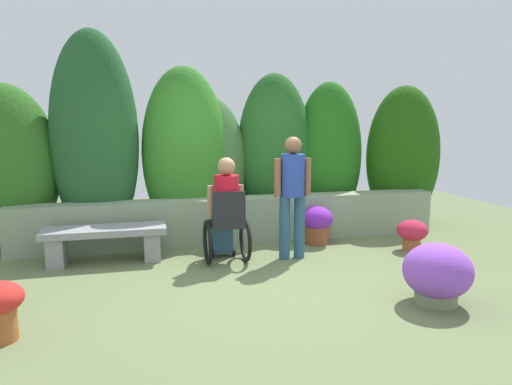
{
  "coord_description": "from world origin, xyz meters",
  "views": [
    {
      "loc": [
        -1.34,
        -4.87,
        1.76
      ],
      "look_at": [
        0.1,
        0.84,
        0.85
      ],
      "focal_mm": 32.27,
      "sensor_mm": 36.0,
      "label": 1
    }
  ],
  "objects_px": {
    "stone_bench": "(105,239)",
    "flower_pot_terracotta_by_wall": "(437,274)",
    "person_standing_companion": "(292,189)",
    "flower_pot_red_accent": "(412,233)",
    "flower_pot_small_foreground": "(317,223)",
    "person_in_wheelchair": "(226,214)"
  },
  "relations": [
    {
      "from": "stone_bench",
      "to": "flower_pot_terracotta_by_wall",
      "type": "height_order",
      "value": "flower_pot_terracotta_by_wall"
    },
    {
      "from": "person_standing_companion",
      "to": "flower_pot_terracotta_by_wall",
      "type": "xyz_separation_m",
      "value": [
        0.89,
        -1.78,
        -0.61
      ]
    },
    {
      "from": "flower_pot_red_accent",
      "to": "flower_pot_terracotta_by_wall",
      "type": "bearing_deg",
      "value": -115.89
    },
    {
      "from": "person_standing_companion",
      "to": "flower_pot_terracotta_by_wall",
      "type": "distance_m",
      "value": 2.08
    },
    {
      "from": "stone_bench",
      "to": "flower_pot_small_foreground",
      "type": "xyz_separation_m",
      "value": [
        2.92,
        0.2,
        0.01
      ]
    },
    {
      "from": "stone_bench",
      "to": "flower_pot_red_accent",
      "type": "bearing_deg",
      "value": 2.01
    },
    {
      "from": "person_standing_companion",
      "to": "flower_pot_red_accent",
      "type": "relative_size",
      "value": 3.71
    },
    {
      "from": "flower_pot_red_accent",
      "to": "flower_pot_small_foreground",
      "type": "distance_m",
      "value": 1.32
    },
    {
      "from": "stone_bench",
      "to": "flower_pot_red_accent",
      "type": "height_order",
      "value": "stone_bench"
    },
    {
      "from": "stone_bench",
      "to": "person_in_wheelchair",
      "type": "distance_m",
      "value": 1.56
    },
    {
      "from": "person_in_wheelchair",
      "to": "flower_pot_red_accent",
      "type": "xyz_separation_m",
      "value": [
        2.58,
        -0.1,
        -0.38
      ]
    },
    {
      "from": "flower_pot_red_accent",
      "to": "flower_pot_small_foreground",
      "type": "xyz_separation_m",
      "value": [
        -1.14,
        0.66,
        0.06
      ]
    },
    {
      "from": "person_standing_companion",
      "to": "flower_pot_red_accent",
      "type": "xyz_separation_m",
      "value": [
        1.73,
        -0.05,
        -0.66
      ]
    },
    {
      "from": "stone_bench",
      "to": "flower_pot_red_accent",
      "type": "relative_size",
      "value": 3.54
    },
    {
      "from": "flower_pot_terracotta_by_wall",
      "to": "flower_pot_red_accent",
      "type": "xyz_separation_m",
      "value": [
        0.84,
        1.73,
        -0.05
      ]
    },
    {
      "from": "stone_bench",
      "to": "flower_pot_small_foreground",
      "type": "bearing_deg",
      "value": 12.43
    },
    {
      "from": "person_in_wheelchair",
      "to": "flower_pot_small_foreground",
      "type": "height_order",
      "value": "person_in_wheelchair"
    },
    {
      "from": "person_in_wheelchair",
      "to": "stone_bench",
      "type": "bearing_deg",
      "value": 163.73
    },
    {
      "from": "person_standing_companion",
      "to": "flower_pot_red_accent",
      "type": "distance_m",
      "value": 1.85
    },
    {
      "from": "flower_pot_red_accent",
      "to": "person_standing_companion",
      "type": "bearing_deg",
      "value": 178.36
    },
    {
      "from": "stone_bench",
      "to": "person_standing_companion",
      "type": "bearing_deg",
      "value": -1.57
    },
    {
      "from": "flower_pot_terracotta_by_wall",
      "to": "flower_pot_red_accent",
      "type": "height_order",
      "value": "flower_pot_terracotta_by_wall"
    }
  ]
}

